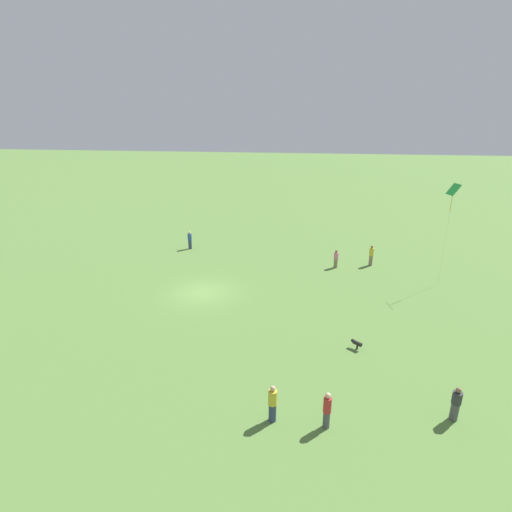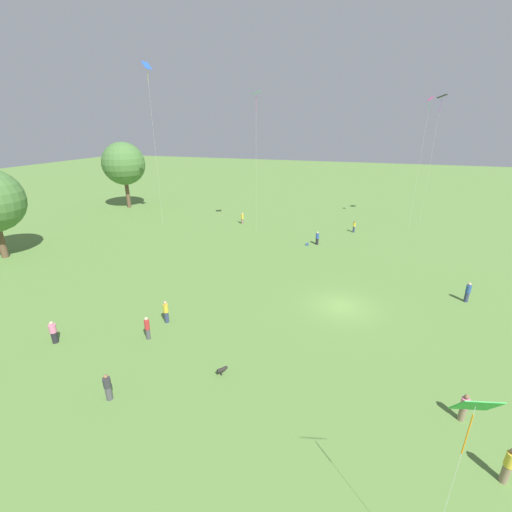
% 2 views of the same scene
% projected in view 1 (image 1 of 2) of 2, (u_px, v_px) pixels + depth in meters
% --- Properties ---
extents(ground_plane, '(240.00, 240.00, 0.00)m').
position_uv_depth(ground_plane, '(203.00, 292.00, 30.30)').
color(ground_plane, '#5B843D').
extents(person_1, '(0.55, 0.55, 1.62)m').
position_uv_depth(person_1, '(336.00, 259.00, 35.00)').
color(person_1, '#847056').
rests_on(person_1, ground_plane).
extents(person_3, '(0.51, 0.51, 1.87)m').
position_uv_depth(person_3, '(371.00, 256.00, 35.44)').
color(person_3, '#847056').
rests_on(person_3, ground_plane).
extents(person_4, '(0.50, 0.50, 1.80)m').
position_uv_depth(person_4, '(273.00, 404.00, 17.29)').
color(person_4, '#333D5B').
rests_on(person_4, ground_plane).
extents(person_6, '(0.42, 0.42, 1.67)m').
position_uv_depth(person_6, '(456.00, 404.00, 17.38)').
color(person_6, '#4C4C51').
rests_on(person_6, ground_plane).
extents(person_8, '(0.49, 0.49, 1.76)m').
position_uv_depth(person_8, '(327.00, 410.00, 16.92)').
color(person_8, '#4C4C51').
rests_on(person_8, ground_plane).
extents(person_10, '(0.55, 0.55, 1.79)m').
position_uv_depth(person_10, '(190.00, 240.00, 39.94)').
color(person_10, '#333D5B').
rests_on(person_10, ground_plane).
extents(kite_2, '(0.81, 1.09, 7.99)m').
position_uv_depth(kite_2, '(453.00, 193.00, 29.23)').
color(kite_2, green).
rests_on(kite_2, ground_plane).
extents(dog_0, '(0.63, 0.57, 0.52)m').
position_uv_depth(dog_0, '(356.00, 343.00, 22.88)').
color(dog_0, black).
rests_on(dog_0, ground_plane).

